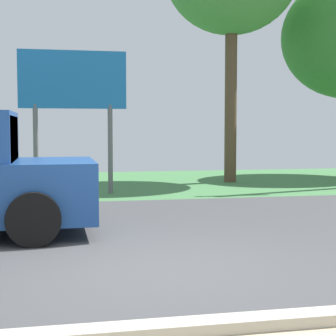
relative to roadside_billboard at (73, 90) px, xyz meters
name	(u,v)px	position (x,y,z in m)	size (l,w,h in m)	color
ground_plane	(121,228)	(0.61, -4.53, -2.60)	(40.00, 22.00, 0.20)	#424244
roadside_billboard	(73,90)	(0.00, 0.00, 0.00)	(2.60, 0.12, 3.50)	slate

